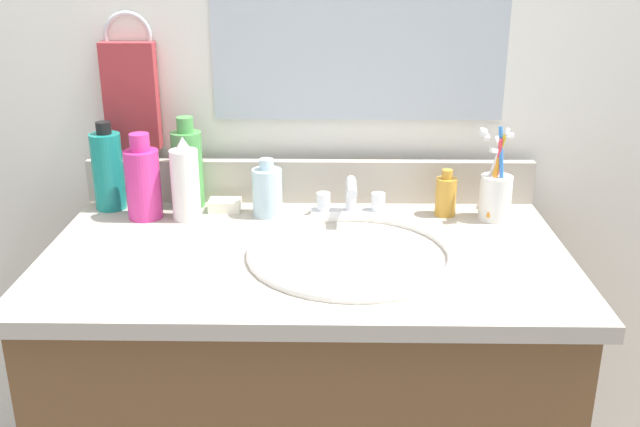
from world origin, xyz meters
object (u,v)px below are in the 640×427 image
bottle_gel_clear (267,191)px  cup_white_ceramic (495,193)px  faucet (351,203)px  bottle_oil_amber (446,195)px  bottle_mouthwash_teal (108,170)px  hand_towel (131,96)px  soap_bar (225,205)px  bottle_soap_pink (143,181)px  bottle_lotion_white (185,183)px  bottle_toner_green (188,167)px

bottle_gel_clear → cup_white_ceramic: size_ratio=0.62×
faucet → bottle_oil_amber: 0.19m
bottle_mouthwash_teal → bottle_oil_amber: bottle_mouthwash_teal is taller
hand_towel → soap_bar: (0.20, -0.08, -0.21)m
bottle_gel_clear → bottle_soap_pink: bottle_soap_pink is taller
bottle_mouthwash_teal → cup_white_ceramic: 0.78m
soap_bar → bottle_mouthwash_teal: bearing=176.6°
hand_towel → faucet: size_ratio=1.38×
hand_towel → bottle_soap_pink: (0.04, -0.12, -0.14)m
soap_bar → bottle_gel_clear: bearing=-14.0°
soap_bar → bottle_lotion_white: bearing=-146.3°
faucet → bottle_toner_green: size_ratio=0.85×
bottle_gel_clear → cup_white_ceramic: bearing=-1.9°
faucet → bottle_toner_green: (-0.34, 0.06, 0.06)m
hand_towel → bottle_oil_amber: (0.64, -0.10, -0.18)m
hand_towel → bottle_lotion_white: (0.13, -0.13, -0.14)m
bottle_mouthwash_teal → soap_bar: size_ratio=2.85×
bottle_lotion_white → bottle_toner_green: (-0.01, 0.08, 0.01)m
bottle_oil_amber → bottle_toner_green: (-0.53, 0.05, 0.04)m
hand_towel → faucet: hand_towel is taller
faucet → bottle_soap_pink: size_ratio=0.93×
bottle_mouthwash_teal → bottle_soap_pink: (0.08, -0.05, -0.01)m
hand_towel → bottle_soap_pink: hand_towel is taller
bottle_soap_pink → soap_bar: bearing=14.5°
bottle_soap_pink → cup_white_ceramic: bearing=0.2°
bottle_gel_clear → bottle_toner_green: (-0.17, 0.05, 0.03)m
hand_towel → bottle_lotion_white: size_ratio=1.31×
bottle_gel_clear → bottle_lotion_white: bottle_lotion_white is taller
faucet → bottle_toner_green: 0.35m
bottle_mouthwash_teal → bottle_lotion_white: 0.18m
faucet → hand_towel: bearing=166.0°
hand_towel → bottle_oil_amber: 0.68m
bottle_oil_amber → hand_towel: bearing=171.2°
cup_white_ceramic → bottle_soap_pink: bearing=-179.8°
bottle_mouthwash_teal → bottle_lotion_white: (0.17, -0.06, -0.01)m
bottle_lotion_white → bottle_soap_pink: bearing=175.8°
cup_white_ceramic → soap_bar: bearing=176.0°
bottle_gel_clear → bottle_soap_pink: (-0.24, -0.02, 0.02)m
bottle_gel_clear → soap_bar: 0.10m
bottle_lotion_white → soap_bar: bearing=33.7°
hand_towel → bottle_mouthwash_teal: bearing=-121.5°
bottle_mouthwash_teal → bottle_oil_amber: (0.69, -0.03, -0.04)m
bottle_toner_green → faucet: bearing=-10.3°
bottle_oil_amber → bottle_mouthwash_teal: bearing=177.5°
faucet → bottle_lotion_white: bearing=-177.1°
bottle_lotion_white → cup_white_ceramic: bearing=0.8°
bottle_soap_pink → bottle_toner_green: size_ratio=0.91×
faucet → bottle_gel_clear: 0.17m
bottle_oil_amber → cup_white_ceramic: bearing=-12.8°
bottle_gel_clear → bottle_oil_amber: size_ratio=1.23×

